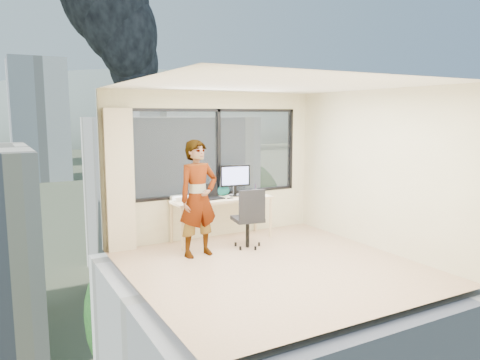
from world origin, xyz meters
TOP-DOWN VIEW (x-y plane):
  - floor at (0.00, 0.00)m, footprint 4.00×4.00m
  - ceiling at (0.00, 0.00)m, footprint 4.00×4.00m
  - wall_front at (0.00, -2.00)m, footprint 4.00×0.01m
  - wall_left at (-2.00, 0.00)m, footprint 0.01×4.00m
  - wall_right at (2.00, 0.00)m, footprint 0.01×4.00m
  - window_wall at (0.05, 2.00)m, footprint 3.30×0.16m
  - curtain at (-1.72, 1.88)m, footprint 0.45×0.14m
  - desk at (0.00, 1.66)m, footprint 1.80×0.60m
  - chair at (0.16, 1.03)m, footprint 0.60×0.60m
  - person at (-0.73, 1.02)m, footprint 0.71×0.52m
  - monitor at (0.32, 1.76)m, footprint 0.57×0.19m
  - game_console at (-0.71, 1.83)m, footprint 0.30×0.26m
  - laptop at (-0.17, 1.66)m, footprint 0.40×0.42m
  - cellphone at (0.11, 1.55)m, footprint 0.11×0.06m
  - pen_cup at (0.68, 1.66)m, footprint 0.09×0.09m
  - handbag at (0.12, 1.85)m, footprint 0.26×0.16m
  - exterior_ground at (0.00, 120.00)m, footprint 400.00×400.00m
  - near_bldg_b at (12.00, 38.00)m, footprint 14.00×13.00m
  - near_bldg_c at (30.00, 28.00)m, footprint 12.00×10.00m
  - far_tower_b at (8.00, 120.00)m, footprint 13.00×13.00m
  - far_tower_c at (45.00, 140.00)m, footprint 15.00×15.00m
  - hill_b at (100.00, 320.00)m, footprint 300.00×220.00m
  - tree_b at (4.00, 18.00)m, footprint 7.60×7.60m
  - tree_c at (22.00, 40.00)m, footprint 8.40×8.40m
  - smoke_plume_b at (55.00, 170.00)m, footprint 30.00×18.00m

SIDE VIEW (x-z plane):
  - exterior_ground at x=0.00m, z-range -14.02..-13.98m
  - hill_b at x=100.00m, z-range -62.00..34.00m
  - tree_b at x=4.00m, z-range -14.00..-5.00m
  - near_bldg_c at x=30.00m, z-range -14.00..-4.00m
  - tree_c at x=22.00m, z-range -14.00..-4.00m
  - near_bldg_b at x=12.00m, z-range -14.00..2.00m
  - far_tower_c at x=45.00m, z-range -14.00..12.00m
  - floor at x=0.00m, z-range -0.01..0.01m
  - desk at x=0.00m, z-range 0.00..0.75m
  - chair at x=0.16m, z-range 0.00..1.02m
  - cellphone at x=0.11m, z-range 0.75..0.76m
  - game_console at x=-0.71m, z-range 0.75..0.82m
  - pen_cup at x=0.68m, z-range 0.75..0.86m
  - handbag at x=0.12m, z-range 0.75..0.94m
  - laptop at x=-0.17m, z-range 0.75..0.98m
  - person at x=-0.73m, z-range 0.00..1.82m
  - far_tower_b at x=8.00m, z-range -14.00..16.00m
  - monitor at x=0.32m, z-range 0.75..1.31m
  - curtain at x=-1.72m, z-range 0.00..2.30m
  - wall_front at x=0.00m, z-range 0.00..2.60m
  - wall_left at x=-2.00m, z-range 0.00..2.60m
  - wall_right at x=2.00m, z-range 0.00..2.60m
  - window_wall at x=0.05m, z-range 0.75..2.30m
  - ceiling at x=0.00m, z-range 2.60..2.60m
  - smoke_plume_b at x=55.00m, z-range -8.00..62.00m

